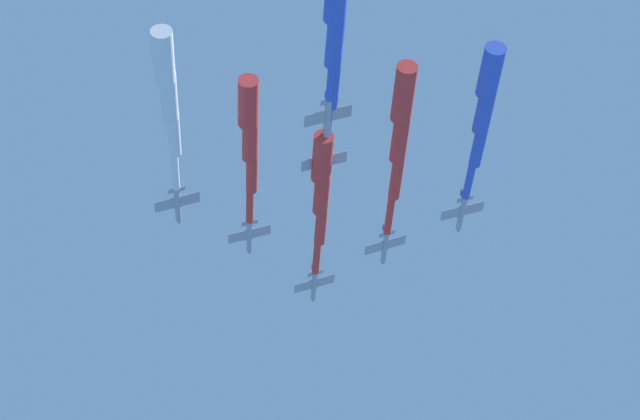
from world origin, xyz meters
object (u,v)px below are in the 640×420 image
object	(u,v)px
jet_port_mid	(168,98)
jet_starboard_mid	(484,111)
jet_port_outer	(334,41)
jet_lead	(321,193)
jet_port_inner	(250,140)
jet_starboard_inner	(399,137)

from	to	relation	value
jet_port_mid	jet_starboard_mid	world-z (taller)	jet_starboard_mid
jet_starboard_mid	jet_port_outer	distance (m)	29.10
jet_lead	jet_port_mid	xyz separation A→B (m)	(33.35, 8.37, -0.09)
jet_lead	jet_port_inner	bearing A→B (deg)	12.57
jet_starboard_inner	jet_port_outer	size ratio (longest dim) A/B	1.05
jet_starboard_inner	jet_port_mid	size ratio (longest dim) A/B	1.11
jet_starboard_inner	jet_starboard_mid	size ratio (longest dim) A/B	1.13
jet_port_inner	jet_port_mid	xyz separation A→B (m)	(17.10, 4.74, -2.59)
jet_port_inner	jet_starboard_inner	world-z (taller)	jet_port_inner
jet_starboard_inner	jet_port_outer	bearing A→B (deg)	33.25
jet_lead	jet_port_inner	world-z (taller)	jet_port_inner
jet_port_inner	jet_starboard_mid	xyz separation A→B (m)	(-29.65, 27.37, -2.36)
jet_port_inner	jet_starboard_mid	size ratio (longest dim) A/B	1.01
jet_starboard_mid	jet_port_mid	bearing A→B (deg)	-25.83
jet_port_inner	jet_starboard_inner	xyz separation A→B (m)	(-21.24, 14.78, -1.54)
jet_lead	jet_port_mid	bearing A→B (deg)	14.08
jet_port_mid	jet_port_outer	world-z (taller)	jet_port_outer
jet_starboard_inner	jet_port_inner	bearing A→B (deg)	-34.83
jet_starboard_inner	jet_port_mid	xyz separation A→B (m)	(38.34, -10.03, -1.05)
jet_lead	jet_starboard_mid	size ratio (longest dim) A/B	1.05
jet_starboard_inner	jet_port_mid	bearing A→B (deg)	-14.66
jet_starboard_inner	jet_starboard_mid	world-z (taller)	jet_starboard_inner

